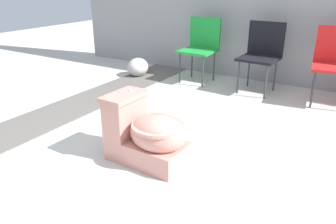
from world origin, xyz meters
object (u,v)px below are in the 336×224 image
folding_chair_right (335,58)px  boulder_near (138,67)px  folding_chair_left (201,43)px  folding_chair_middle (262,50)px  toilet (148,135)px

folding_chair_right → boulder_near: size_ratio=2.34×
folding_chair_left → folding_chair_middle: size_ratio=1.00×
folding_chair_left → folding_chair_middle: bearing=89.4°
toilet → boulder_near: toilet is taller
folding_chair_left → boulder_near: size_ratio=2.34×
toilet → folding_chair_left: (-0.63, 2.18, 0.29)m
folding_chair_left → folding_chair_right: (1.63, -0.03, 0.00)m
boulder_near → folding_chair_right: bearing=5.8°
folding_chair_middle → toilet: bearing=-2.7°
folding_chair_middle → folding_chair_right: 0.81m
toilet → folding_chair_middle: folding_chair_middle is taller
folding_chair_left → toilet: bearing=16.7°
folding_chair_middle → folding_chair_right: bearing=91.7°
folding_chair_right → folding_chair_left: bearing=-98.5°
folding_chair_right → boulder_near: (-2.50, -0.25, -0.38)m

